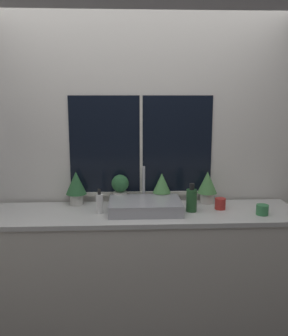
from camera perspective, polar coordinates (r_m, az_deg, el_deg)
The scene contains 11 objects.
wall_back at distance 3.21m, azimuth -0.47°, elevation 2.44°, with size 8.00×0.09×2.70m.
counter at distance 3.13m, azimuth -0.17°, elevation -14.79°, with size 2.46×0.60×0.93m.
sink at distance 2.95m, azimuth 0.16°, elevation -5.76°, with size 0.56×0.44×0.32m.
potted_plant_far_left at distance 3.15m, azimuth -10.31°, elevation -2.65°, with size 0.17×0.17×0.28m.
potted_plant_center_left at distance 3.13m, azimuth -3.65°, elevation -3.05°, with size 0.14×0.14×0.25m.
potted_plant_center_right at distance 3.14m, azimuth 2.72°, elevation -2.97°, with size 0.15×0.15×0.26m.
potted_plant_far_right at distance 3.20m, azimuth 9.62°, elevation -2.60°, with size 0.17×0.17×0.27m.
soap_bottle at distance 2.93m, azimuth -6.81°, elevation -5.32°, with size 0.06×0.06×0.19m.
bottle_tall at distance 2.96m, azimuth 7.26°, elevation -4.82°, with size 0.08×0.08×0.23m.
mug_green at distance 3.01m, azimuth 17.58°, elevation -6.09°, with size 0.09×0.09×0.08m.
mug_red at distance 3.07m, azimuth 11.54°, elevation -5.35°, with size 0.09×0.09×0.09m.
Camera 1 is at (-0.13, -2.52, 1.84)m, focal length 40.00 mm.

